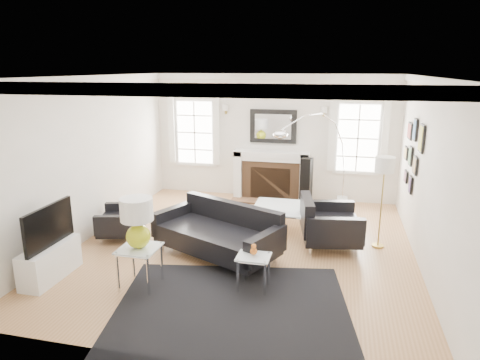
% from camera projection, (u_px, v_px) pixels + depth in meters
% --- Properties ---
extents(floor, '(6.00, 6.00, 0.00)m').
position_uv_depth(floor, '(244.00, 247.00, 7.21)').
color(floor, '#A57145').
rests_on(floor, ground).
extents(back_wall, '(5.50, 0.04, 2.80)m').
position_uv_depth(back_wall, '(273.00, 137.00, 9.68)').
color(back_wall, silver).
rests_on(back_wall, floor).
extents(front_wall, '(5.50, 0.04, 2.80)m').
position_uv_depth(front_wall, '(175.00, 235.00, 4.03)').
color(front_wall, silver).
rests_on(front_wall, floor).
extents(left_wall, '(0.04, 6.00, 2.80)m').
position_uv_depth(left_wall, '(91.00, 158.00, 7.46)').
color(left_wall, silver).
rests_on(left_wall, floor).
extents(right_wall, '(0.04, 6.00, 2.80)m').
position_uv_depth(right_wall, '(428.00, 176.00, 6.24)').
color(right_wall, silver).
rests_on(right_wall, floor).
extents(ceiling, '(5.50, 6.00, 0.02)m').
position_uv_depth(ceiling, '(244.00, 76.00, 6.49)').
color(ceiling, white).
rests_on(ceiling, back_wall).
extents(crown_molding, '(5.50, 6.00, 0.12)m').
position_uv_depth(crown_molding, '(244.00, 80.00, 6.51)').
color(crown_molding, white).
rests_on(crown_molding, back_wall).
extents(fireplace, '(1.70, 0.69, 1.11)m').
position_uv_depth(fireplace, '(271.00, 176.00, 9.70)').
color(fireplace, white).
rests_on(fireplace, floor).
extents(mantel_mirror, '(1.05, 0.07, 0.75)m').
position_uv_depth(mantel_mirror, '(273.00, 126.00, 9.57)').
color(mantel_mirror, black).
rests_on(mantel_mirror, back_wall).
extents(window_left, '(1.24, 0.15, 1.62)m').
position_uv_depth(window_left, '(195.00, 132.00, 10.02)').
color(window_left, white).
rests_on(window_left, back_wall).
extents(window_right, '(1.24, 0.15, 1.62)m').
position_uv_depth(window_right, '(358.00, 138.00, 9.20)').
color(window_right, white).
rests_on(window_right, back_wall).
extents(gallery_wall, '(0.04, 1.73, 1.29)m').
position_uv_depth(gallery_wall, '(413.00, 150.00, 7.44)').
color(gallery_wall, black).
rests_on(gallery_wall, right_wall).
extents(tv_unit, '(0.35, 1.00, 1.09)m').
position_uv_depth(tv_unit, '(50.00, 257.00, 6.06)').
color(tv_unit, white).
rests_on(tv_unit, floor).
extents(area_rug, '(3.27, 2.88, 0.01)m').
position_uv_depth(area_rug, '(232.00, 311.00, 5.31)').
color(area_rug, black).
rests_on(area_rug, floor).
extents(sofa, '(2.24, 1.68, 0.67)m').
position_uv_depth(sofa, '(219.00, 234.00, 6.82)').
color(sofa, black).
rests_on(sofa, floor).
extents(armchair_left, '(0.92, 0.99, 0.56)m').
position_uv_depth(armchair_left, '(124.00, 221.00, 7.53)').
color(armchair_left, black).
rests_on(armchair_left, floor).
extents(armchair_right, '(1.09, 1.18, 0.70)m').
position_uv_depth(armchair_right, '(327.00, 225.00, 7.12)').
color(armchair_right, black).
rests_on(armchair_right, floor).
extents(coffee_table, '(1.02, 1.02, 0.45)m').
position_uv_depth(coffee_table, '(281.00, 208.00, 7.86)').
color(coffee_table, silver).
rests_on(coffee_table, floor).
extents(side_table_left, '(0.52, 0.52, 0.57)m').
position_uv_depth(side_table_left, '(139.00, 255.00, 5.80)').
color(side_table_left, silver).
rests_on(side_table_left, floor).
extents(nesting_table, '(0.44, 0.37, 0.49)m').
position_uv_depth(nesting_table, '(254.00, 264.00, 5.74)').
color(nesting_table, silver).
rests_on(nesting_table, floor).
extents(gourd_lamp, '(0.44, 0.44, 0.70)m').
position_uv_depth(gourd_lamp, '(137.00, 220.00, 5.67)').
color(gourd_lamp, '#BEC819').
rests_on(gourd_lamp, side_table_left).
extents(orange_vase, '(0.10, 0.10, 0.16)m').
position_uv_depth(orange_vase, '(254.00, 250.00, 5.69)').
color(orange_vase, '#CF641A').
rests_on(orange_vase, nesting_table).
extents(arc_floor_lamp, '(1.51, 1.40, 2.13)m').
position_uv_depth(arc_floor_lamp, '(314.00, 158.00, 8.69)').
color(arc_floor_lamp, silver).
rests_on(arc_floor_lamp, floor).
extents(stick_floor_lamp, '(0.31, 0.31, 1.55)m').
position_uv_depth(stick_floor_lamp, '(385.00, 169.00, 6.88)').
color(stick_floor_lamp, '#B1933D').
rests_on(stick_floor_lamp, floor).
extents(speaker_tower, '(0.26, 0.26, 1.09)m').
position_uv_depth(speaker_tower, '(306.00, 183.00, 9.07)').
color(speaker_tower, black).
rests_on(speaker_tower, floor).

